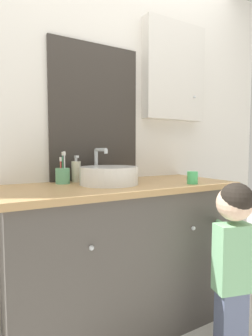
{
  "coord_description": "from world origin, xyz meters",
  "views": [
    {
      "loc": [
        -0.75,
        -1.1,
        1.09
      ],
      "look_at": [
        -0.0,
        0.25,
        0.98
      ],
      "focal_mm": 28.0,
      "sensor_mm": 36.0,
      "label": 1
    }
  ],
  "objects": [
    {
      "name": "wall_back",
      "position": [
        0.04,
        0.62,
        1.28
      ],
      "size": [
        3.2,
        0.18,
        2.5
      ],
      "color": "silver",
      "rests_on": "ground_plane"
    },
    {
      "name": "vanity_counter",
      "position": [
        0.0,
        0.3,
        0.44
      ],
      "size": [
        1.4,
        0.6,
        0.88
      ],
      "color": "#4C4742",
      "rests_on": "ground_plane"
    },
    {
      "name": "sink_basin",
      "position": [
        -0.08,
        0.33,
        0.94
      ],
      "size": [
        0.35,
        0.41,
        0.22
      ],
      "color": "white",
      "rests_on": "vanity_counter"
    },
    {
      "name": "toothbrush_holder",
      "position": [
        -0.32,
        0.48,
        0.94
      ],
      "size": [
        0.09,
        0.09,
        0.2
      ],
      "color": "#66B27F",
      "rests_on": "vanity_counter"
    },
    {
      "name": "soap_dispenser",
      "position": [
        -0.22,
        0.52,
        0.95
      ],
      "size": [
        0.06,
        0.06,
        0.17
      ],
      "color": "beige",
      "rests_on": "vanity_counter"
    },
    {
      "name": "child_figure",
      "position": [
        0.4,
        -0.2,
        0.6
      ],
      "size": [
        0.27,
        0.42,
        0.93
      ],
      "color": "slate",
      "rests_on": "ground_plane"
    },
    {
      "name": "drinking_cup",
      "position": [
        0.37,
        0.09,
        0.92
      ],
      "size": [
        0.06,
        0.06,
        0.08
      ],
      "primitive_type": "cylinder",
      "color": "#4CC670",
      "rests_on": "vanity_counter"
    }
  ]
}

